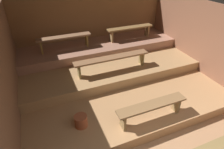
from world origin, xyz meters
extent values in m
cube|color=#A87B55|center=(0.00, 2.62, -0.04)|extent=(5.81, 6.04, 0.08)
cube|color=olive|center=(0.00, 5.27, 1.11)|extent=(5.81, 0.06, 2.23)
cube|color=brown|center=(-2.54, 2.62, 1.11)|extent=(0.06, 6.04, 2.23)
cube|color=brown|center=(2.54, 2.62, 1.11)|extent=(0.06, 6.04, 2.23)
cube|color=tan|center=(0.00, 3.22, 0.13)|extent=(5.01, 4.03, 0.27)
cube|color=tan|center=(0.00, 3.99, 0.40)|extent=(5.01, 2.49, 0.27)
cube|color=#A4725B|center=(0.00, 4.60, 0.67)|extent=(5.01, 1.26, 0.27)
cube|color=olive|center=(0.72, 0.42, 0.39)|extent=(0.90, 0.26, 0.04)
cube|color=olive|center=(0.07, 1.56, 0.66)|extent=(1.54, 0.26, 0.04)
cube|color=olive|center=(-0.58, 1.56, 0.45)|extent=(0.05, 0.21, 0.37)
cube|color=olive|center=(0.72, 1.56, 0.45)|extent=(0.05, 0.21, 0.37)
cube|color=#8C603F|center=(-0.09, 3.31, 0.93)|extent=(2.08, 0.26, 0.04)
cube|color=olive|center=(-1.01, 3.31, 0.72)|extent=(0.05, 0.21, 0.37)
cube|color=olive|center=(0.83, 3.31, 0.72)|extent=(0.05, 0.21, 0.37)
cube|color=#865F42|center=(-1.10, 4.61, 1.20)|extent=(1.60, 0.26, 0.04)
cube|color=olive|center=(-1.78, 4.61, 0.99)|extent=(0.05, 0.21, 0.37)
cube|color=olive|center=(-0.42, 4.61, 0.99)|extent=(0.05, 0.21, 0.37)
cube|color=olive|center=(1.10, 4.61, 1.20)|extent=(1.60, 0.26, 0.04)
cube|color=olive|center=(0.42, 4.61, 0.99)|extent=(0.05, 0.21, 0.37)
cube|color=olive|center=(1.78, 4.61, 0.99)|extent=(0.05, 0.21, 0.37)
cylinder|color=#9E4C2D|center=(-1.35, 1.93, 0.40)|extent=(0.26, 0.26, 0.26)
camera|label=1|loc=(-1.78, -0.77, 3.24)|focal=29.84mm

